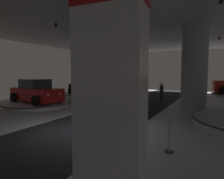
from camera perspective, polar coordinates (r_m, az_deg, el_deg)
The scene contains 11 objects.
ground at distance 8.91m, azimuth -9.80°, elevation -11.48°, with size 24.00×44.00×0.06m.
column_right at distance 13.71m, azimuth 22.40°, elevation 5.61°, with size 1.58×1.58×5.50m.
column_left at distance 17.26m, azimuth -3.10°, elevation 5.70°, with size 1.59×1.59×5.50m.
brand_sign_pylon at distance 3.18m, azimuth -0.51°, elevation 1.05°, with size 1.31×0.74×4.36m.
display_platform_far_left at distance 21.23m, azimuth -7.89°, elevation -1.45°, with size 4.89×4.89×0.34m.
display_car_far_left at distance 21.12m, azimuth -7.94°, elevation 1.02°, with size 3.20×4.55×1.71m.
display_platform_mid_left at distance 15.86m, azimuth -20.61°, elevation -3.88°, with size 4.83×4.83×0.29m.
display_car_mid_left at distance 15.79m, azimuth -20.77°, elevation -0.66°, with size 4.44×2.77×1.71m.
visitor_walking_near at distance 17.32m, azimuth 13.93°, elevation -0.54°, with size 0.32×0.32×1.59m.
visitor_walking_far at distance 10.50m, azimuth 0.71°, elevation -3.75°, with size 0.32×0.32×1.59m.
stanchion_b at distance 6.61m, azimuth 15.99°, elevation -13.82°, with size 0.28×0.28×1.01m.
Camera 1 is at (5.19, -6.81, 2.45)m, focal length 32.10 mm.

